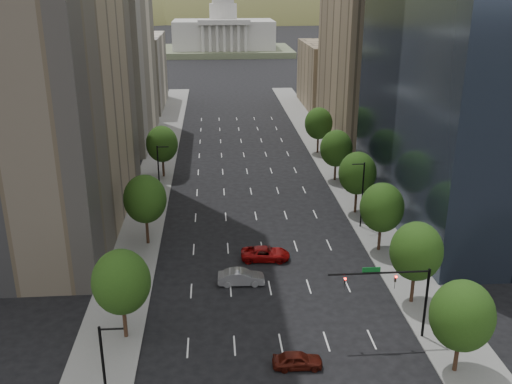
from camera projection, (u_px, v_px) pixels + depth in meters
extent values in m
cube|color=slate|center=(143.00, 219.00, 78.60)|extent=(6.00, 200.00, 0.15)
cube|color=slate|center=(365.00, 212.00, 80.80)|extent=(6.00, 200.00, 0.15)
cube|color=beige|center=(112.00, 53.00, 112.15)|extent=(14.00, 30.00, 35.00)
cube|color=beige|center=(135.00, 72.00, 145.97)|extent=(14.00, 26.00, 18.00)
cube|color=#8C7759|center=(366.00, 65.00, 113.76)|extent=(14.00, 30.00, 30.00)
cube|color=#8C7759|center=(332.00, 75.00, 147.05)|extent=(14.00, 26.00, 16.00)
cylinder|color=#382316|center=(457.00, 353.00, 47.32)|extent=(0.36, 0.36, 3.75)
ellipsoid|color=#1A330D|center=(462.00, 316.00, 46.10)|extent=(5.20, 5.20, 5.98)
cylinder|color=#382316|center=(413.00, 285.00, 57.57)|extent=(0.36, 0.36, 4.00)
ellipsoid|color=#1A330D|center=(416.00, 251.00, 56.27)|extent=(5.20, 5.20, 5.98)
cylinder|color=#382316|center=(380.00, 236.00, 68.82)|extent=(0.36, 0.36, 3.90)
ellipsoid|color=#1A330D|center=(382.00, 207.00, 67.55)|extent=(5.20, 5.20, 5.98)
cylinder|color=#382316|center=(356.00, 199.00, 80.01)|extent=(0.36, 0.36, 4.10)
ellipsoid|color=#1A330D|center=(357.00, 173.00, 78.68)|extent=(5.20, 5.20, 5.98)
cylinder|color=#382316|center=(335.00, 170.00, 93.17)|extent=(0.36, 0.36, 3.80)
ellipsoid|color=#1A330D|center=(336.00, 148.00, 91.93)|extent=(5.20, 5.20, 5.98)
cylinder|color=#382316|center=(318.00, 143.00, 108.11)|extent=(0.36, 0.36, 4.00)
ellipsoid|color=#1A330D|center=(319.00, 123.00, 106.81)|extent=(5.20, 5.20, 5.98)
cylinder|color=#382316|center=(125.00, 319.00, 51.84)|extent=(0.36, 0.36, 4.00)
ellipsoid|color=#1A330D|center=(121.00, 282.00, 50.54)|extent=(5.20, 5.20, 5.98)
cylinder|color=#382316|center=(147.00, 229.00, 70.53)|extent=(0.36, 0.36, 4.15)
ellipsoid|color=#1A330D|center=(145.00, 199.00, 69.18)|extent=(5.20, 5.20, 5.98)
cylinder|color=#382316|center=(163.00, 166.00, 94.90)|extent=(0.36, 0.36, 3.95)
ellipsoid|color=#1A330D|center=(162.00, 144.00, 93.61)|extent=(5.20, 5.20, 5.98)
cylinder|color=black|center=(362.00, 196.00, 74.45)|extent=(0.20, 0.20, 9.00)
cylinder|color=black|center=(358.00, 164.00, 72.91)|extent=(1.60, 0.14, 0.14)
cylinder|color=black|center=(105.00, 383.00, 39.78)|extent=(0.20, 0.20, 9.00)
cylinder|color=black|center=(111.00, 329.00, 38.36)|extent=(1.60, 0.14, 0.14)
cylinder|color=black|center=(159.00, 176.00, 81.89)|extent=(0.20, 0.20, 9.00)
cylinder|color=black|center=(163.00, 147.00, 80.47)|extent=(1.60, 0.14, 0.14)
cylinder|color=black|center=(426.00, 304.00, 51.37)|extent=(0.24, 0.24, 7.00)
cylinder|color=black|center=(379.00, 273.00, 49.91)|extent=(9.00, 0.18, 0.18)
imported|color=black|center=(395.00, 278.00, 50.21)|extent=(0.18, 0.22, 1.10)
imported|color=black|center=(345.00, 280.00, 49.89)|extent=(0.18, 0.22, 1.10)
sphere|color=#FF0C07|center=(396.00, 277.00, 49.97)|extent=(0.20, 0.20, 0.20)
sphere|color=#FF0C07|center=(345.00, 279.00, 49.65)|extent=(0.20, 0.20, 0.20)
cube|color=#0C591E|center=(371.00, 270.00, 49.74)|extent=(1.60, 0.06, 0.45)
cube|color=#596647|center=(224.00, 51.00, 257.10)|extent=(60.00, 40.00, 2.50)
cube|color=silver|center=(224.00, 34.00, 254.60)|extent=(44.00, 26.00, 12.00)
cube|color=silver|center=(224.00, 22.00, 239.42)|extent=(22.00, 4.00, 2.00)
cylinder|color=silver|center=(223.00, 12.00, 251.32)|extent=(12.00, 12.00, 7.00)
cylinder|color=silver|center=(223.00, 0.00, 249.59)|extent=(9.60, 9.60, 3.00)
ellipsoid|color=olive|center=(71.00, 52.00, 549.17)|extent=(380.00, 342.00, 190.00)
ellipsoid|color=olive|center=(255.00, 55.00, 602.40)|extent=(440.00, 396.00, 240.00)
ellipsoid|color=olive|center=(402.00, 43.00, 649.49)|extent=(360.00, 324.00, 200.00)
imported|color=#47130B|center=(298.00, 360.00, 48.24)|extent=(4.27, 1.82, 1.44)
imported|color=gray|center=(241.00, 277.00, 61.51)|extent=(5.06, 1.88, 1.65)
imported|color=maroon|center=(265.00, 254.00, 66.92)|extent=(5.87, 3.03, 1.58)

